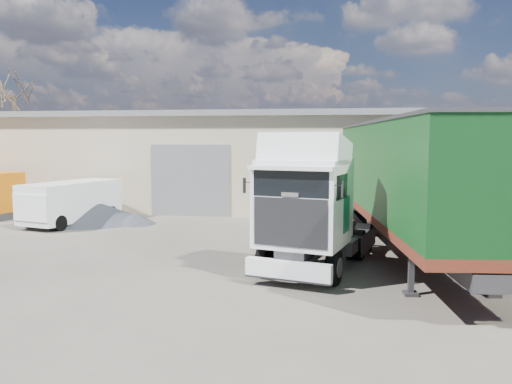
# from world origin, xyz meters

# --- Properties ---
(ground) EXTENTS (120.00, 120.00, 0.00)m
(ground) POSITION_xyz_m (0.00, 0.00, 0.00)
(ground) COLOR #2C2823
(ground) RESTS_ON ground
(warehouse) EXTENTS (30.60, 12.60, 5.42)m
(warehouse) POSITION_xyz_m (-6.00, 16.00, 2.66)
(warehouse) COLOR #B5A68B
(warehouse) RESTS_ON ground
(brick_boundary_wall) EXTENTS (0.35, 26.00, 2.50)m
(brick_boundary_wall) POSITION_xyz_m (11.50, 6.00, 1.25)
(brick_boundary_wall) COLOR brown
(brick_boundary_wall) RESTS_ON ground
(bare_tree) EXTENTS (4.00, 4.00, 9.60)m
(bare_tree) POSITION_xyz_m (-18.00, 20.00, 7.92)
(bare_tree) COLOR #382B21
(bare_tree) RESTS_ON ground
(tractor_unit) EXTENTS (3.78, 6.30, 4.02)m
(tractor_unit) POSITION_xyz_m (4.29, 0.07, 1.69)
(tractor_unit) COLOR black
(tractor_unit) RESTS_ON ground
(box_trailer) EXTENTS (3.98, 13.50, 4.42)m
(box_trailer) POSITION_xyz_m (7.41, 2.50, 2.70)
(box_trailer) COLOR #2D2D30
(box_trailer) RESTS_ON ground
(panel_van) EXTENTS (3.12, 5.05, 1.92)m
(panel_van) POSITION_xyz_m (-6.83, 6.81, 0.99)
(panel_van) COLOR black
(panel_van) RESTS_ON ground
(gravel_heap) EXTENTS (6.95, 6.63, 1.04)m
(gravel_heap) POSITION_xyz_m (-6.09, 7.45, 0.48)
(gravel_heap) COLOR black
(gravel_heap) RESTS_ON ground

